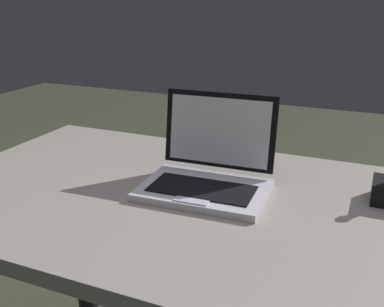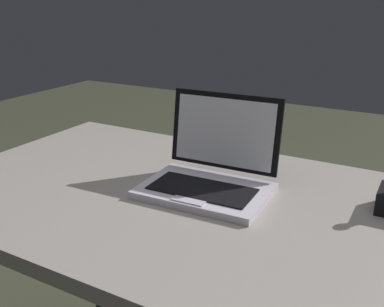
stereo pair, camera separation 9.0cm
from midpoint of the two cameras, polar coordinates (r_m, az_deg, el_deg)
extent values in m
cube|color=#9D958C|center=(0.92, 1.88, -7.29)|extent=(1.33, 0.68, 0.03)
cylinder|color=black|center=(1.58, -15.53, -10.98)|extent=(0.07, 0.07, 0.71)
cube|color=silver|center=(0.95, -1.16, -4.78)|extent=(0.27, 0.20, 0.02)
cube|color=black|center=(0.93, -1.49, -4.59)|extent=(0.22, 0.11, 0.00)
cube|color=silver|center=(0.88, -2.94, -6.07)|extent=(0.07, 0.03, 0.00)
cube|color=black|center=(1.00, 0.99, 2.99)|extent=(0.26, 0.04, 0.17)
cube|color=white|center=(1.00, 0.89, 2.87)|extent=(0.23, 0.03, 0.15)
cube|color=yellow|center=(1.00, 0.86, 2.03)|extent=(0.22, 0.01, 0.01)
camera|label=1|loc=(0.05, -92.86, -1.03)|focal=41.46mm
camera|label=2|loc=(0.05, 87.14, 1.03)|focal=41.46mm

